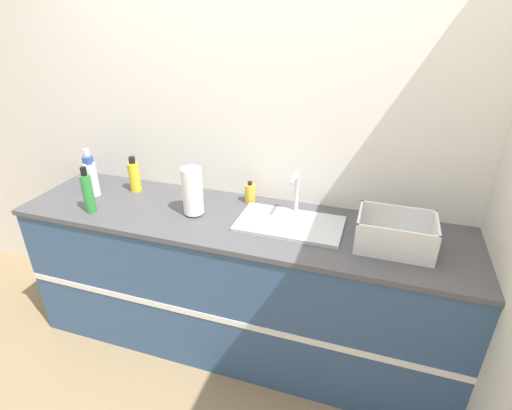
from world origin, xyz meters
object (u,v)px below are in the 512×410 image
(sink, at_px, (290,222))
(bottle_green, at_px, (88,192))
(soap_dispenser, at_px, (250,193))
(bottle_clear, at_px, (92,179))
(paper_towel_roll, at_px, (193,192))
(dish_rack, at_px, (395,236))
(bottle_blue, at_px, (90,171))
(bottle_yellow, at_px, (134,176))

(sink, bearing_deg, bottle_green, -169.74)
(sink, xyz_separation_m, bottle_green, (-1.14, -0.21, 0.10))
(sink, distance_m, bottle_green, 1.17)
(sink, distance_m, soap_dispenser, 0.36)
(sink, bearing_deg, bottle_clear, -179.50)
(paper_towel_roll, xyz_separation_m, soap_dispenser, (0.26, 0.25, -0.08))
(sink, height_order, dish_rack, sink)
(sink, relative_size, dish_rack, 1.54)
(paper_towel_roll, distance_m, dish_rack, 1.10)
(dish_rack, distance_m, soap_dispenser, 0.88)
(bottle_green, bearing_deg, bottle_blue, 127.11)
(dish_rack, bearing_deg, soap_dispenser, 163.64)
(sink, relative_size, bottle_yellow, 2.48)
(bottle_yellow, bearing_deg, dish_rack, -6.28)
(bottle_clear, bearing_deg, dish_rack, -1.23)
(bottle_yellow, distance_m, soap_dispenser, 0.76)
(bottle_clear, distance_m, bottle_yellow, 0.25)
(bottle_blue, bearing_deg, bottle_clear, -46.46)
(dish_rack, distance_m, bottle_yellow, 1.61)
(paper_towel_roll, bearing_deg, bottle_green, -164.82)
(bottle_yellow, bearing_deg, soap_dispenser, 5.36)
(sink, xyz_separation_m, soap_dispenser, (-0.30, 0.20, 0.04))
(dish_rack, xyz_separation_m, bottle_green, (-1.69, -0.16, 0.06))
(bottle_yellow, bearing_deg, bottle_blue, -172.81)
(bottle_blue, height_order, bottle_green, bottle_green)
(sink, relative_size, soap_dispenser, 4.20)
(bottle_yellow, relative_size, bottle_green, 0.83)
(dish_rack, height_order, bottle_clear, bottle_clear)
(bottle_clear, relative_size, bottle_green, 0.91)
(dish_rack, height_order, bottle_green, bottle_green)
(paper_towel_roll, distance_m, bottle_blue, 0.82)
(bottle_yellow, relative_size, soap_dispenser, 1.70)
(paper_towel_roll, height_order, bottle_blue, paper_towel_roll)
(bottle_clear, height_order, soap_dispenser, bottle_clear)
(sink, height_order, bottle_green, bottle_green)
(bottle_clear, bearing_deg, paper_towel_roll, -2.96)
(bottle_blue, xyz_separation_m, bottle_green, (0.22, -0.29, 0.01))
(bottle_yellow, bearing_deg, sink, -6.79)
(bottle_clear, relative_size, soap_dispenser, 1.85)
(sink, height_order, bottle_clear, sink)
(dish_rack, distance_m, bottle_green, 1.70)
(dish_rack, relative_size, soap_dispenser, 2.73)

